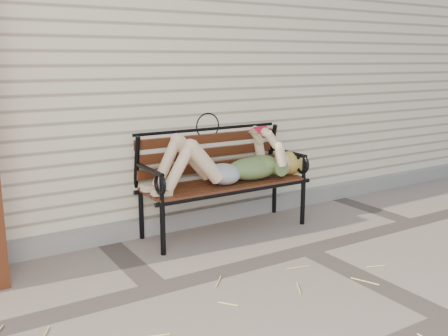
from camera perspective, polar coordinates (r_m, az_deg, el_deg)
ground at (r=3.95m, az=9.38°, el=-9.25°), size 80.00×80.00×0.00m
house_wall at (r=6.24m, az=-8.91°, el=12.72°), size 8.00×4.00×3.00m
foundation_strip at (r=4.65m, az=1.54°, el=-4.75°), size 8.00×0.10×0.15m
garden_bench at (r=4.24m, az=-0.52°, el=0.34°), size 1.54×0.61×1.00m
reading_woman at (r=4.14m, az=0.51°, el=0.51°), size 1.46×0.33×0.46m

